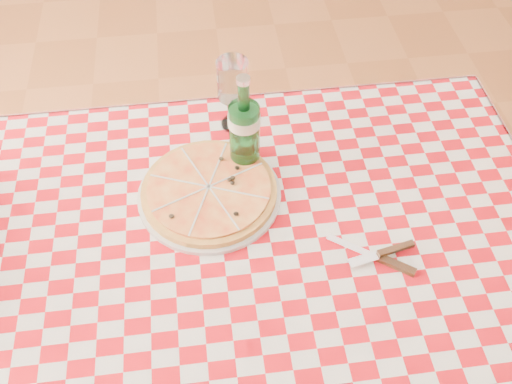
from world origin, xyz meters
TOP-DOWN VIEW (x-y plane):
  - dining_table at (0.00, 0.00)m, footprint 1.20×0.80m
  - tablecloth at (0.00, 0.00)m, footprint 1.30×0.90m
  - pizza_plate at (-0.12, 0.11)m, footprint 0.43×0.43m
  - water_bottle at (-0.03, 0.20)m, footprint 0.09×0.09m
  - wine_glass at (-0.04, 0.34)m, footprint 0.10×0.10m
  - cutlery at (0.22, -0.10)m, footprint 0.23×0.20m

SIDE VIEW (x-z plane):
  - dining_table at x=0.00m, z-range 0.28..1.03m
  - tablecloth at x=0.00m, z-range 0.75..0.76m
  - cutlery at x=0.22m, z-range 0.76..0.78m
  - pizza_plate at x=-0.12m, z-range 0.76..0.80m
  - wine_glass at x=-0.04m, z-range 0.76..0.96m
  - water_bottle at x=-0.03m, z-range 0.76..1.02m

